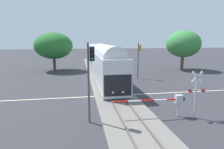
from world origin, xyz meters
TOP-DOWN VIEW (x-y plane):
  - ground_plane at (0.00, 0.00)m, footprint 220.00×220.00m
  - road_centre_stripe at (0.00, 0.00)m, footprint 44.00×0.20m
  - railway_track at (0.00, 0.00)m, footprint 4.40×80.00m
  - commuter_train at (0.00, 15.21)m, footprint 3.04×37.82m
  - crossing_gate_near at (3.45, -6.70)m, footprint 5.85×0.40m
  - crossing_signal_mast at (5.24, -7.22)m, footprint 1.36×0.44m
  - traffic_signal_median at (-2.95, -6.72)m, footprint 0.53×0.38m
  - traffic_signal_far_side at (5.61, 8.78)m, footprint 0.53×0.38m
  - maple_right_background at (17.13, 15.99)m, footprint 6.80×6.80m
  - oak_behind_train at (-8.57, 19.27)m, footprint 7.40×7.40m

SIDE VIEW (x-z plane):
  - ground_plane at x=0.00m, z-range 0.00..0.00m
  - road_centre_stripe at x=0.00m, z-range 0.00..0.01m
  - railway_track at x=0.00m, z-range -0.06..0.26m
  - crossing_gate_near at x=3.45m, z-range 0.50..2.30m
  - crossing_signal_mast at x=5.24m, z-range 0.43..4.33m
  - commuter_train at x=0.00m, z-range 0.21..5.37m
  - traffic_signal_far_side at x=5.61m, z-range 0.96..6.62m
  - traffic_signal_median at x=-2.95m, z-range 1.00..6.97m
  - oak_behind_train at x=-8.57m, z-range 1.17..8.67m
  - maple_right_background at x=17.13m, z-range 1.27..9.24m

